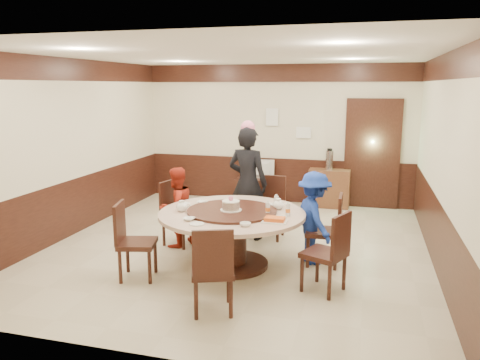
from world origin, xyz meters
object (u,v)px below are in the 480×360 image
(person_blue, at_px, (314,218))
(television, at_px, (257,169))
(person_red, at_px, (177,207))
(shrimp_platter, at_px, (275,220))
(birthday_cake, at_px, (231,205))
(tv_stand, at_px, (257,190))
(side_cabinet, at_px, (329,188))
(banquet_table, at_px, (232,228))
(thermos, at_px, (329,160))
(person_standing, at_px, (248,183))

(person_blue, xyz_separation_m, television, (-1.51, 3.09, 0.07))
(person_red, height_order, shrimp_platter, person_red)
(birthday_cake, xyz_separation_m, tv_stand, (-0.48, 3.53, -0.60))
(shrimp_platter, height_order, side_cabinet, shrimp_platter)
(banquet_table, height_order, television, television)
(shrimp_platter, distance_m, thermos, 3.87)
(tv_stand, xyz_separation_m, side_cabinet, (1.46, 0.03, 0.12))
(shrimp_platter, bearing_deg, birthday_cake, 155.81)
(shrimp_platter, bearing_deg, side_cabinet, 84.82)
(person_blue, relative_size, birthday_cake, 4.49)
(television, height_order, thermos, thermos)
(person_red, bearing_deg, tv_stand, -163.07)
(banquet_table, distance_m, shrimp_platter, 0.75)
(person_blue, xyz_separation_m, birthday_cake, (-1.03, -0.44, 0.22))
(birthday_cake, bearing_deg, thermos, 74.75)
(tv_stand, distance_m, television, 0.45)
(banquet_table, distance_m, side_cabinet, 3.67)
(birthday_cake, relative_size, side_cabinet, 0.35)
(television, bearing_deg, side_cabinet, -179.49)
(birthday_cake, xyz_separation_m, thermos, (0.97, 3.56, 0.09))
(person_red, relative_size, birthday_cake, 4.28)
(banquet_table, height_order, thermos, thermos)
(tv_stand, distance_m, side_cabinet, 1.47)
(banquet_table, xyz_separation_m, person_blue, (1.03, 0.41, 0.10))
(birthday_cake, height_order, shrimp_platter, birthday_cake)
(person_red, xyz_separation_m, birthday_cake, (1.02, -0.59, 0.25))
(shrimp_platter, bearing_deg, television, 106.26)
(person_blue, relative_size, thermos, 3.32)
(tv_stand, distance_m, thermos, 1.60)
(person_standing, xyz_separation_m, person_red, (-0.93, -0.65, -0.28))
(television, height_order, side_cabinet, television)
(shrimp_platter, bearing_deg, person_standing, 115.49)
(person_blue, bearing_deg, banquet_table, 81.66)
(banquet_table, distance_m, person_red, 1.17)
(thermos, bearing_deg, banquet_table, -105.29)
(television, distance_m, side_cabinet, 1.50)
(banquet_table, relative_size, person_red, 1.60)
(person_standing, bearing_deg, birthday_cake, 105.59)
(person_blue, xyz_separation_m, side_cabinet, (-0.05, 3.12, -0.26))
(banquet_table, height_order, tv_stand, banquet_table)
(person_blue, xyz_separation_m, tv_stand, (-1.51, 3.09, -0.38))
(person_red, xyz_separation_m, side_cabinet, (2.01, 2.97, -0.23))
(shrimp_platter, height_order, television, television)
(banquet_table, height_order, person_red, person_red)
(person_red, distance_m, birthday_cake, 1.21)
(person_standing, bearing_deg, television, -69.19)
(person_red, height_order, television, person_red)
(person_standing, bearing_deg, banquet_table, 105.95)
(banquet_table, bearing_deg, television, 97.83)
(tv_stand, bearing_deg, person_red, -100.50)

